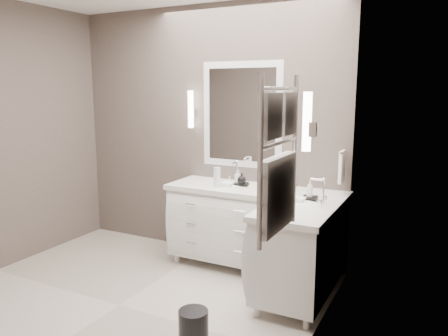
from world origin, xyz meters
The scene contains 18 objects.
floor centered at (0.00, 0.00, -0.01)m, with size 3.20×3.00×0.01m, color beige.
wall_back centered at (0.00, 1.50, 1.35)m, with size 3.20×0.01×2.70m, color #4F443F.
wall_right centered at (1.60, 0.00, 1.35)m, with size 0.01×3.00×2.70m, color #4F443F.
vanity_back centered at (0.45, 1.23, 0.49)m, with size 1.24×0.59×0.97m.
vanity_right centered at (1.33, 0.90, 0.49)m, with size 0.59×1.24×0.97m.
mirror_back centered at (0.45, 1.49, 1.55)m, with size 0.90×0.02×1.10m.
mirror_right centered at (1.59, 0.80, 1.55)m, with size 0.02×0.90×1.10m.
sconce_back centered at (-0.13, 1.43, 1.59)m, with size 0.06×0.06×0.40m.
sconce_right centered at (1.53, 0.22, 1.59)m, with size 0.06×0.06×0.40m.
towel_bar_corner centered at (1.54, 1.36, 1.12)m, with size 0.03×0.22×0.30m.
towel_ladder centered at (1.55, -0.40, 1.39)m, with size 0.06×0.58×0.90m.
waste_bin centered at (0.90, -0.26, 0.15)m, with size 0.21×0.21×0.30m, color black.
amenity_tray_back centered at (0.54, 1.27, 0.86)m, with size 0.17×0.13×0.03m, color black.
amenity_tray_right centered at (1.34, 1.02, 0.86)m, with size 0.13×0.17×0.03m, color black.
water_bottle centered at (0.37, 1.10, 0.95)m, with size 0.07×0.07×0.20m, color silver.
soap_bottle_a centered at (0.51, 1.29, 0.94)m, with size 0.06×0.06×0.13m, color white.
soap_bottle_b centered at (0.57, 1.24, 0.93)m, with size 0.09×0.09×0.11m, color black.
soap_bottle_c centered at (1.34, 1.02, 0.95)m, with size 0.06×0.06×0.15m, color white.
Camera 1 is at (2.37, -2.67, 1.82)m, focal length 35.00 mm.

